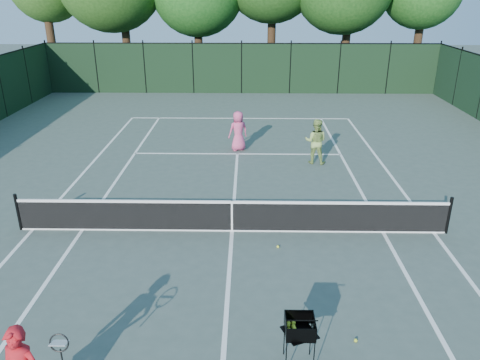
{
  "coord_description": "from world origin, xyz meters",
  "views": [
    {
      "loc": [
        0.41,
        -11.26,
        6.16
      ],
      "look_at": [
        0.2,
        1.0,
        1.1
      ],
      "focal_mm": 35.0,
      "sensor_mm": 36.0,
      "label": 1
    }
  ],
  "objects_px": {
    "player_green": "(316,141)",
    "loose_ball_near_cart": "(356,340)",
    "player_pink": "(238,131)",
    "ball_hopper": "(300,327)",
    "loose_ball_midcourt": "(278,247)"
  },
  "relations": [
    {
      "from": "player_green",
      "to": "loose_ball_near_cart",
      "type": "height_order",
      "value": "player_green"
    },
    {
      "from": "player_pink",
      "to": "ball_hopper",
      "type": "height_order",
      "value": "player_pink"
    },
    {
      "from": "player_green",
      "to": "ball_hopper",
      "type": "xyz_separation_m",
      "value": [
        -1.62,
        -10.28,
        -0.03
      ]
    },
    {
      "from": "player_green",
      "to": "ball_hopper",
      "type": "relative_size",
      "value": 1.75
    },
    {
      "from": "player_pink",
      "to": "player_green",
      "type": "relative_size",
      "value": 0.95
    },
    {
      "from": "player_green",
      "to": "ball_hopper",
      "type": "distance_m",
      "value": 10.41
    },
    {
      "from": "ball_hopper",
      "to": "loose_ball_near_cart",
      "type": "xyz_separation_m",
      "value": [
        1.14,
        0.57,
        -0.79
      ]
    },
    {
      "from": "player_pink",
      "to": "loose_ball_midcourt",
      "type": "distance_m",
      "value": 7.89
    },
    {
      "from": "player_green",
      "to": "loose_ball_near_cart",
      "type": "xyz_separation_m",
      "value": [
        -0.48,
        -9.71,
        -0.82
      ]
    },
    {
      "from": "player_pink",
      "to": "ball_hopper",
      "type": "xyz_separation_m",
      "value": [
        1.3,
        -11.74,
        0.01
      ]
    },
    {
      "from": "player_green",
      "to": "ball_hopper",
      "type": "bearing_deg",
      "value": 95.97
    },
    {
      "from": "player_green",
      "to": "loose_ball_near_cart",
      "type": "bearing_deg",
      "value": 102.1
    },
    {
      "from": "ball_hopper",
      "to": "loose_ball_near_cart",
      "type": "distance_m",
      "value": 1.5
    },
    {
      "from": "ball_hopper",
      "to": "loose_ball_midcourt",
      "type": "xyz_separation_m",
      "value": [
        -0.12,
        3.98,
        -0.79
      ]
    },
    {
      "from": "player_green",
      "to": "ball_hopper",
      "type": "height_order",
      "value": "player_green"
    }
  ]
}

